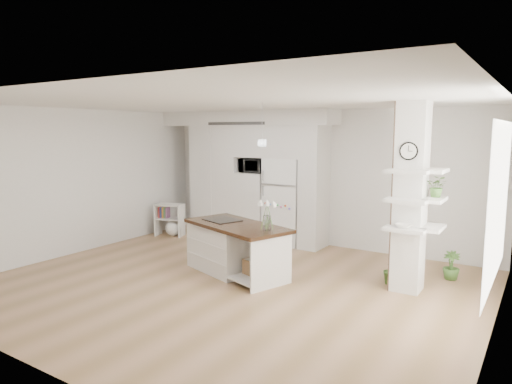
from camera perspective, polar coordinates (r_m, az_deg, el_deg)
floor at (r=7.01m, az=-3.30°, el=-11.44°), size 7.00×6.00×0.01m
room at (r=6.64m, az=-3.42°, el=3.87°), size 7.04×6.04×2.72m
cabinet_wall at (r=9.68m, az=-1.01°, el=3.00°), size 4.00×0.71×2.70m
refrigerator at (r=9.28m, az=3.79°, el=-1.13°), size 0.78×0.69×1.75m
column at (r=6.73m, az=19.25°, el=-0.82°), size 0.69×0.90×2.70m
window at (r=5.72m, az=28.10°, el=-1.22°), size 0.00×2.40×2.40m
pendant_light at (r=5.93m, az=10.91°, el=5.85°), size 0.12×0.12×0.10m
kitchen_island at (r=7.51m, az=-3.31°, el=-6.67°), size 2.01×1.41×1.39m
bookshelf at (r=10.19m, az=-10.60°, el=-3.69°), size 0.67×0.51×0.70m
floor_plant_a at (r=7.23m, az=16.61°, el=-9.30°), size 0.26×0.22×0.45m
floor_plant_b at (r=7.76m, az=23.22°, el=-8.45°), size 0.29×0.29×0.44m
microwave at (r=9.54m, az=-0.30°, el=3.32°), size 0.54×0.37×0.30m
shelf_plant at (r=6.82m, az=21.70°, el=0.65°), size 0.27×0.23×0.30m
decor_bowl at (r=6.58m, az=17.97°, el=-4.03°), size 0.22×0.22×0.05m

